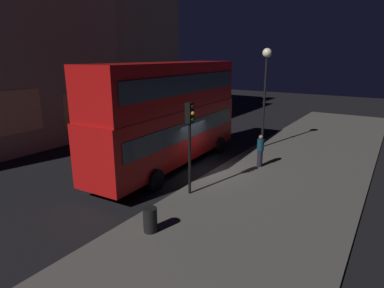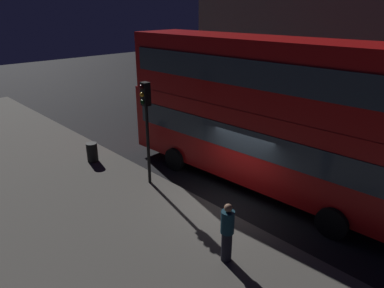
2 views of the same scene
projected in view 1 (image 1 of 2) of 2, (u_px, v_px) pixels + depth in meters
The scene contains 8 objects.
ground_plane at pixel (203, 170), 17.34m from camera, with size 80.00×80.00×0.00m, color black.
sidewalk_slab at pixel (279, 186), 15.15m from camera, with size 44.00×7.18×0.12m, color #4C4944.
building_plain_facade at pixel (75, 34), 27.75m from camera, with size 17.88×9.45×15.55m.
double_decker_bus at pixel (169, 111), 17.12m from camera, with size 11.37×3.16×5.63m.
traffic_light_near_kerb at pixel (190, 130), 13.40m from camera, with size 0.33×0.37×3.99m.
street_lamp at pixel (266, 73), 20.08m from camera, with size 0.57×0.57×6.30m.
pedestrian at pixel (260, 150), 17.38m from camera, with size 0.37×0.37×1.76m.
litter_bin at pixel (150, 220), 10.99m from camera, with size 0.48×0.48×0.86m, color black.
Camera 1 is at (-14.06, -8.37, 5.95)m, focal length 30.15 mm.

